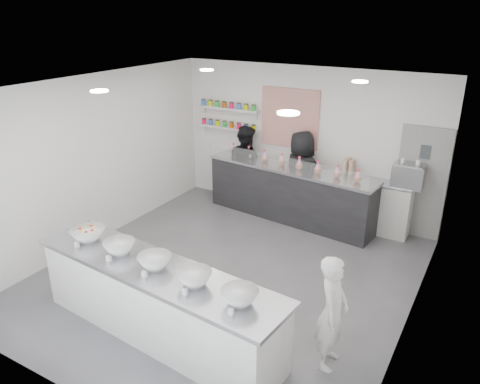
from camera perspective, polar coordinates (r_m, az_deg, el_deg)
name	(u,v)px	position (r m, az deg, el deg)	size (l,w,h in m)	color
floor	(228,275)	(7.68, -1.44, -10.06)	(6.00, 6.00, 0.00)	#515156
ceiling	(226,87)	(6.62, -1.69, 12.62)	(6.00, 6.00, 0.00)	white
back_wall	(305,142)	(9.56, 7.95, 6.06)	(5.50, 5.50, 0.00)	white
left_wall	(95,160)	(8.70, -17.21, 3.70)	(6.00, 6.00, 0.00)	white
right_wall	(418,229)	(6.15, 20.91, -4.28)	(6.00, 6.00, 0.00)	white
back_door	(421,183)	(9.11, 21.18, 0.98)	(0.88, 0.04, 2.10)	gray
pattern_panel	(290,118)	(9.57, 6.08, 8.93)	(1.25, 0.03, 1.20)	#AF2C20
jar_shelf_lower	(229,128)	(10.22, -1.41, 7.85)	(1.45, 0.22, 0.04)	silver
jar_shelf_upper	(228,108)	(10.13, -1.43, 10.16)	(1.45, 0.22, 0.04)	silver
preserve_jars	(228,115)	(10.14, -1.48, 9.36)	(1.45, 0.10, 0.56)	#FF0C53
downlight_0	(99,91)	(6.73, -16.78, 11.72)	(0.24, 0.24, 0.02)	white
downlight_1	(288,113)	(5.10, 5.91, 9.57)	(0.24, 0.24, 0.02)	white
downlight_2	(207,70)	(8.70, -4.07, 14.62)	(0.24, 0.24, 0.02)	white
downlight_3	(360,82)	(7.52, 14.41, 12.91)	(0.24, 0.24, 0.02)	white
prep_counter	(158,302)	(6.28, -10.01, -13.03)	(3.67, 0.83, 1.00)	silver
back_bar	(289,194)	(9.42, 6.00, -0.20)	(3.55, 0.65, 1.10)	black
sneeze_guard	(282,164)	(8.93, 5.14, 3.38)	(3.50, 0.02, 0.30)	white
espresso_ledge	(374,206)	(9.25, 15.99, -1.68)	(1.37, 0.43, 1.01)	silver
espresso_machine	(408,176)	(8.90, 19.85, 1.88)	(0.55, 0.38, 0.42)	#93969E
cup_stacks	(349,168)	(9.14, 13.10, 2.86)	(0.25, 0.24, 0.33)	tan
prep_bowls	(155,262)	(5.97, -10.37, -8.38)	(3.03, 0.53, 0.17)	white
label_cards	(128,287)	(5.63, -13.48, -11.22)	(2.66, 0.04, 0.07)	white
cookie_bags	(290,161)	(9.19, 6.16, 3.75)	(2.94, 0.14, 0.26)	pink
woman_prep	(332,313)	(5.71, 11.18, -14.25)	(0.53, 0.35, 1.45)	white
staff_left	(246,166)	(10.00, 0.69, 3.22)	(0.85, 0.66, 1.75)	black
staff_right	(301,175)	(9.47, 7.42, 2.09)	(0.88, 0.57, 1.80)	black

